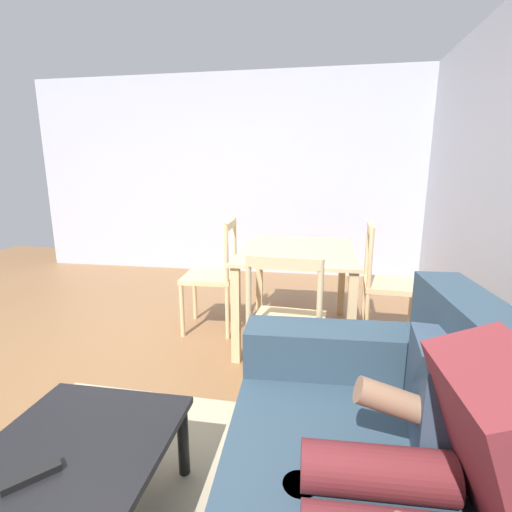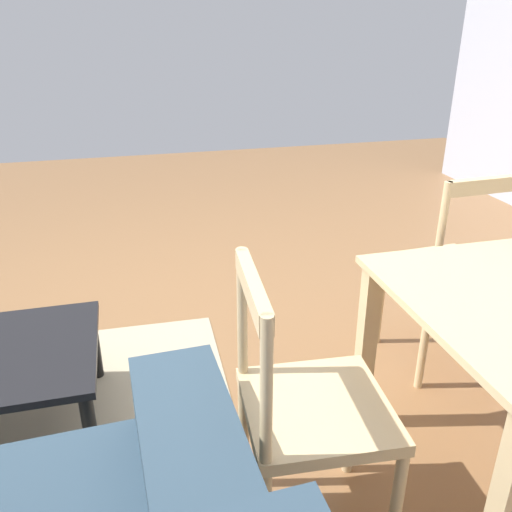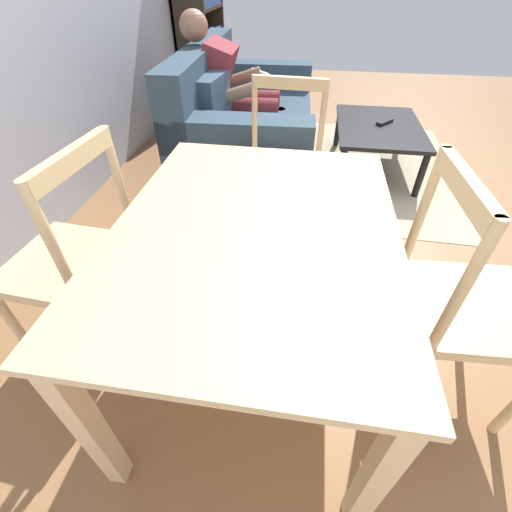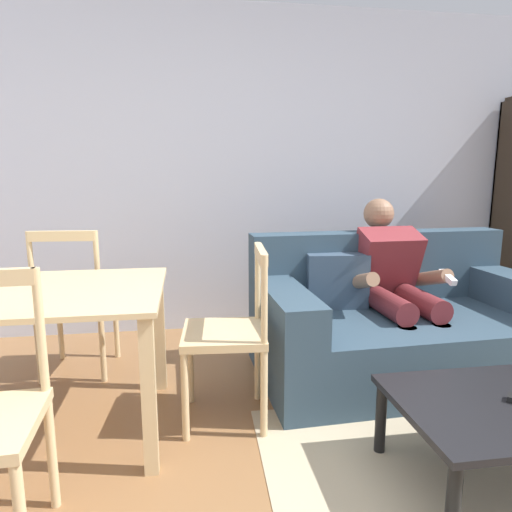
{
  "view_description": "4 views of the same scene",
  "coord_description": "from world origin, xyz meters",
  "px_view_note": "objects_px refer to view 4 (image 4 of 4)",
  "views": [
    {
      "loc": [
        1.67,
        1.25,
        1.34
      ],
      "look_at": [
        -0.22,
        0.94,
        0.9
      ],
      "focal_mm": 25.91,
      "sensor_mm": 36.0,
      "label": 1
    },
    {
      "loc": [
        0.12,
        2.26,
        1.51
      ],
      "look_at": [
        -0.22,
        0.94,
        0.9
      ],
      "focal_mm": 37.37,
      "sensor_mm": 36.0,
      "label": 2
    },
    {
      "loc": [
        -2.14,
        0.97,
        1.37
      ],
      "look_at": [
        -1.25,
        1.1,
        0.6
      ],
      "focal_mm": 24.31,
      "sensor_mm": 36.0,
      "label": 3
    },
    {
      "loc": [
        -0.53,
        -1.09,
        1.27
      ],
      "look_at": [
        -0.22,
        0.94,
        0.9
      ],
      "focal_mm": 31.49,
      "sensor_mm": 36.0,
      "label": 4
    }
  ],
  "objects_px": {
    "couch": "(396,324)",
    "dining_table": "(39,314)",
    "dining_chair_near_wall": "(76,302)",
    "person_lounging": "(394,283)",
    "dining_chair_facing_couch": "(230,334)"
  },
  "relations": [
    {
      "from": "couch",
      "to": "dining_table",
      "type": "relative_size",
      "value": 1.59
    },
    {
      "from": "dining_table",
      "to": "dining_chair_near_wall",
      "type": "bearing_deg",
      "value": 90.17
    },
    {
      "from": "person_lounging",
      "to": "dining_chair_near_wall",
      "type": "height_order",
      "value": "person_lounging"
    },
    {
      "from": "person_lounging",
      "to": "dining_chair_near_wall",
      "type": "bearing_deg",
      "value": 174.37
    },
    {
      "from": "dining_chair_near_wall",
      "to": "dining_chair_facing_couch",
      "type": "distance_m",
      "value": 1.16
    },
    {
      "from": "dining_chair_facing_couch",
      "to": "dining_chair_near_wall",
      "type": "bearing_deg",
      "value": 142.0
    },
    {
      "from": "person_lounging",
      "to": "dining_table",
      "type": "xyz_separation_m",
      "value": [
        -2.05,
        -0.51,
        0.05
      ]
    },
    {
      "from": "couch",
      "to": "dining_chair_facing_couch",
      "type": "height_order",
      "value": "dining_chair_facing_couch"
    },
    {
      "from": "dining_table",
      "to": "dining_chair_near_wall",
      "type": "xyz_separation_m",
      "value": [
        -0.0,
        0.71,
        -0.15
      ]
    },
    {
      "from": "dining_chair_near_wall",
      "to": "dining_chair_facing_couch",
      "type": "bearing_deg",
      "value": -38.0
    },
    {
      "from": "couch",
      "to": "person_lounging",
      "type": "xyz_separation_m",
      "value": [
        0.01,
        0.08,
        0.26
      ]
    },
    {
      "from": "dining_table",
      "to": "dining_chair_facing_couch",
      "type": "bearing_deg",
      "value": -0.14
    },
    {
      "from": "person_lounging",
      "to": "dining_chair_facing_couch",
      "type": "relative_size",
      "value": 1.22
    },
    {
      "from": "person_lounging",
      "to": "dining_table",
      "type": "relative_size",
      "value": 0.95
    },
    {
      "from": "person_lounging",
      "to": "dining_chair_near_wall",
      "type": "relative_size",
      "value": 1.17
    }
  ]
}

